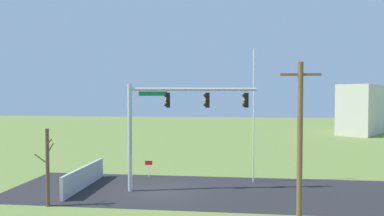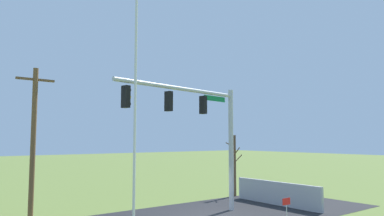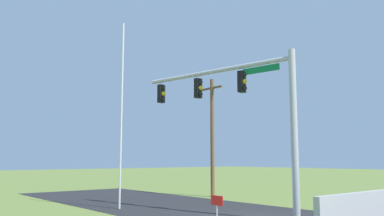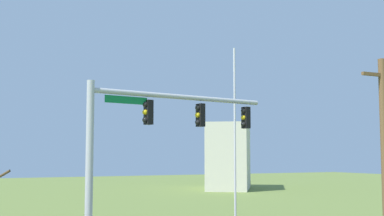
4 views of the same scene
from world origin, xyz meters
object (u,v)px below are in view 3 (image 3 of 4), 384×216
Objects in this scene: utility_pole at (212,134)px; open_sign at (217,205)px; signal_mast at (241,101)px; flagpole at (121,113)px.

open_sign is at bearing -42.00° from utility_pole.
signal_mast is 6.71× the size of open_sign.
utility_pole is at bearing 145.89° from signal_mast.
open_sign is (7.76, -0.75, -3.80)m from flagpole.
signal_mast is 8.78m from utility_pole.
flagpole is 1.22× the size of utility_pole.
signal_mast is at bearing 121.51° from open_sign.
open_sign is at bearing -58.49° from signal_mast.
flagpole is 8.67m from open_sign.
signal_mast is at bearing -34.11° from utility_pole.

